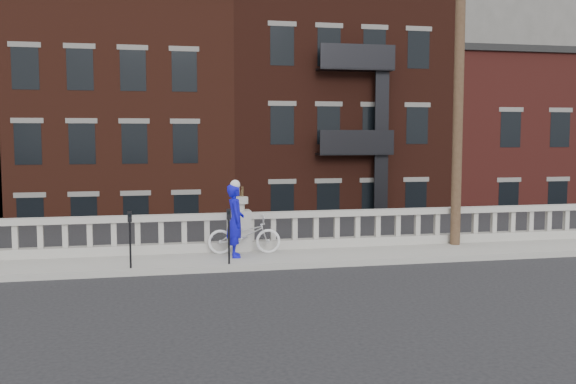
{
  "coord_description": "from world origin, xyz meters",
  "views": [
    {
      "loc": [
        -2.33,
        -13.31,
        3.32
      ],
      "look_at": [
        1.18,
        3.2,
        1.8
      ],
      "focal_mm": 40.0,
      "sensor_mm": 36.0,
      "label": 1
    }
  ],
  "objects": [
    {
      "name": "ground",
      "position": [
        0.0,
        0.0,
        0.0
      ],
      "size": [
        120.0,
        120.0,
        0.0
      ],
      "primitive_type": "plane",
      "color": "black",
      "rests_on": "ground"
    },
    {
      "name": "bicycle",
      "position": [
        0.04,
        3.45,
        0.66
      ],
      "size": [
        1.99,
        0.87,
        1.01
      ],
      "primitive_type": "imported",
      "rotation": [
        0.0,
        0.0,
        1.46
      ],
      "color": "silver",
      "rests_on": "sidewalk"
    },
    {
      "name": "sidewalk",
      "position": [
        0.0,
        3.0,
        0.07
      ],
      "size": [
        32.0,
        2.2,
        0.15
      ],
      "primitive_type": "cube",
      "color": "#9A988F",
      "rests_on": "ground"
    },
    {
      "name": "utility_pole",
      "position": [
        6.2,
        3.6,
        5.24
      ],
      "size": [
        1.6,
        0.28,
        10.0
      ],
      "color": "#422D1E",
      "rests_on": "sidewalk"
    },
    {
      "name": "balustrade",
      "position": [
        0.0,
        3.95,
        0.64
      ],
      "size": [
        28.0,
        0.34,
        1.03
      ],
      "color": "#9A988F",
      "rests_on": "sidewalk"
    },
    {
      "name": "cyclist",
      "position": [
        -0.25,
        3.04,
        1.1
      ],
      "size": [
        0.48,
        0.71,
        1.9
      ],
      "primitive_type": "imported",
      "rotation": [
        0.0,
        0.0,
        1.54
      ],
      "color": "#0E0CB9",
      "rests_on": "sidewalk"
    },
    {
      "name": "planter_pedestal",
      "position": [
        0.0,
        3.95,
        0.83
      ],
      "size": [
        0.55,
        0.55,
        1.76
      ],
      "color": "#9A988F",
      "rests_on": "sidewalk"
    },
    {
      "name": "lower_level",
      "position": [
        0.56,
        23.04,
        2.63
      ],
      "size": [
        80.0,
        44.0,
        20.8
      ],
      "color": "#605E59",
      "rests_on": "ground"
    },
    {
      "name": "parking_meter_e",
      "position": [
        -0.53,
        2.15,
        1.0
      ],
      "size": [
        0.1,
        0.09,
        1.36
      ],
      "color": "black",
      "rests_on": "sidewalk"
    },
    {
      "name": "parking_meter_d",
      "position": [
        -2.87,
        2.15,
        1.0
      ],
      "size": [
        0.1,
        0.09,
        1.36
      ],
      "color": "black",
      "rests_on": "sidewalk"
    }
  ]
}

